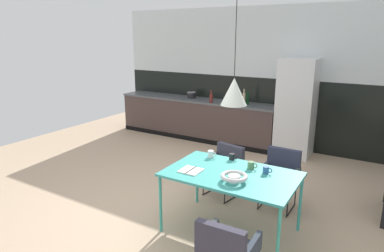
{
  "coord_description": "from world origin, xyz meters",
  "views": [
    {
      "loc": [
        2.46,
        -3.4,
        2.31
      ],
      "look_at": [
        -0.23,
        1.08,
        0.9
      ],
      "focal_mm": 31.47,
      "sensor_mm": 36.0,
      "label": 1
    }
  ],
  "objects_px": {
    "dining_table": "(231,177)",
    "bottle_spice_small": "(244,99)",
    "fruit_bowl": "(234,177)",
    "mug_white_ceramic": "(232,157)",
    "armchair_near_window": "(281,172)",
    "armchair_corner_seat": "(226,247)",
    "pendant_lamp_over_table_near": "(234,92)",
    "refrigerator_column": "(296,108)",
    "cooking_pot": "(191,95)",
    "mug_tall_blue": "(266,170)",
    "bottle_vinegar_dark": "(211,98)",
    "armchair_facing_counter": "(225,163)",
    "mug_short_terracotta": "(211,154)",
    "bottle_oil_tall": "(247,99)",
    "open_book": "(191,170)",
    "mug_dark_espresso": "(251,165)"
  },
  "relations": [
    {
      "from": "mug_dark_espresso",
      "to": "mug_white_ceramic",
      "type": "bearing_deg",
      "value": 153.62
    },
    {
      "from": "bottle_vinegar_dark",
      "to": "armchair_corner_seat",
      "type": "bearing_deg",
      "value": -60.47
    },
    {
      "from": "mug_white_ceramic",
      "to": "mug_short_terracotta",
      "type": "xyz_separation_m",
      "value": [
        -0.28,
        -0.06,
        0.01
      ]
    },
    {
      "from": "armchair_near_window",
      "to": "armchair_corner_seat",
      "type": "bearing_deg",
      "value": 93.18
    },
    {
      "from": "fruit_bowl",
      "to": "cooking_pot",
      "type": "relative_size",
      "value": 1.47
    },
    {
      "from": "mug_white_ceramic",
      "to": "mug_dark_espresso",
      "type": "xyz_separation_m",
      "value": [
        0.32,
        -0.16,
        0.0
      ]
    },
    {
      "from": "armchair_corner_seat",
      "to": "mug_tall_blue",
      "type": "distance_m",
      "value": 1.22
    },
    {
      "from": "dining_table",
      "to": "bottle_spice_small",
      "type": "bearing_deg",
      "value": 110.18
    },
    {
      "from": "fruit_bowl",
      "to": "mug_tall_blue",
      "type": "distance_m",
      "value": 0.46
    },
    {
      "from": "armchair_facing_counter",
      "to": "pendant_lamp_over_table_near",
      "type": "height_order",
      "value": "pendant_lamp_over_table_near"
    },
    {
      "from": "bottle_vinegar_dark",
      "to": "mug_short_terracotta",
      "type": "bearing_deg",
      "value": -62.18
    },
    {
      "from": "armchair_corner_seat",
      "to": "cooking_pot",
      "type": "relative_size",
      "value": 3.74
    },
    {
      "from": "fruit_bowl",
      "to": "mug_white_ceramic",
      "type": "xyz_separation_m",
      "value": [
        -0.3,
        0.6,
        -0.01
      ]
    },
    {
      "from": "mug_tall_blue",
      "to": "mug_dark_espresso",
      "type": "bearing_deg",
      "value": 167.3
    },
    {
      "from": "bottle_spice_small",
      "to": "pendant_lamp_over_table_near",
      "type": "xyz_separation_m",
      "value": [
        1.12,
        -3.06,
        0.67
      ]
    },
    {
      "from": "armchair_corner_seat",
      "to": "open_book",
      "type": "distance_m",
      "value": 1.18
    },
    {
      "from": "mug_white_ceramic",
      "to": "bottle_spice_small",
      "type": "distance_m",
      "value": 2.83
    },
    {
      "from": "bottle_vinegar_dark",
      "to": "mug_white_ceramic",
      "type": "bearing_deg",
      "value": -57.02
    },
    {
      "from": "mug_white_ceramic",
      "to": "bottle_spice_small",
      "type": "height_order",
      "value": "bottle_spice_small"
    },
    {
      "from": "dining_table",
      "to": "cooking_pot",
      "type": "xyz_separation_m",
      "value": [
        -2.49,
        3.23,
        0.27
      ]
    },
    {
      "from": "pendant_lamp_over_table_near",
      "to": "bottle_spice_small",
      "type": "bearing_deg",
      "value": 110.14
    },
    {
      "from": "armchair_near_window",
      "to": "cooking_pot",
      "type": "xyz_separation_m",
      "value": [
        -2.81,
        2.28,
        0.48
      ]
    },
    {
      "from": "fruit_bowl",
      "to": "bottle_vinegar_dark",
      "type": "bearing_deg",
      "value": 121.75
    },
    {
      "from": "armchair_corner_seat",
      "to": "bottle_spice_small",
      "type": "xyz_separation_m",
      "value": [
        -1.52,
        4.03,
        0.56
      ]
    },
    {
      "from": "armchair_corner_seat",
      "to": "pendant_lamp_over_table_near",
      "type": "relative_size",
      "value": 0.6
    },
    {
      "from": "mug_tall_blue",
      "to": "mug_short_terracotta",
      "type": "bearing_deg",
      "value": 169.94
    },
    {
      "from": "dining_table",
      "to": "bottle_spice_small",
      "type": "xyz_separation_m",
      "value": [
        -1.12,
        3.06,
        0.34
      ]
    },
    {
      "from": "armchair_corner_seat",
      "to": "mug_white_ceramic",
      "type": "bearing_deg",
      "value": 110.78
    },
    {
      "from": "armchair_near_window",
      "to": "pendant_lamp_over_table_near",
      "type": "xyz_separation_m",
      "value": [
        -0.31,
        -0.96,
        1.22
      ]
    },
    {
      "from": "mug_tall_blue",
      "to": "bottle_vinegar_dark",
      "type": "height_order",
      "value": "bottle_vinegar_dark"
    },
    {
      "from": "bottle_oil_tall",
      "to": "fruit_bowl",
      "type": "bearing_deg",
      "value": -70.24
    },
    {
      "from": "refrigerator_column",
      "to": "pendant_lamp_over_table_near",
      "type": "relative_size",
      "value": 1.48
    },
    {
      "from": "mug_white_ceramic",
      "to": "mug_short_terracotta",
      "type": "bearing_deg",
      "value": -167.25
    },
    {
      "from": "armchair_facing_counter",
      "to": "refrigerator_column",
      "type": "bearing_deg",
      "value": -89.06
    },
    {
      "from": "refrigerator_column",
      "to": "bottle_oil_tall",
      "type": "bearing_deg",
      "value": 179.7
    },
    {
      "from": "open_book",
      "to": "bottle_vinegar_dark",
      "type": "bearing_deg",
      "value": 113.87
    },
    {
      "from": "armchair_near_window",
      "to": "mug_dark_espresso",
      "type": "relative_size",
      "value": 6.57
    },
    {
      "from": "armchair_facing_counter",
      "to": "mug_tall_blue",
      "type": "relative_size",
      "value": 6.62
    },
    {
      "from": "armchair_facing_counter",
      "to": "mug_white_ceramic",
      "type": "distance_m",
      "value": 0.65
    },
    {
      "from": "mug_short_terracotta",
      "to": "bottle_vinegar_dark",
      "type": "bearing_deg",
      "value": 117.82
    },
    {
      "from": "armchair_near_window",
      "to": "fruit_bowl",
      "type": "relative_size",
      "value": 2.65
    },
    {
      "from": "cooking_pot",
      "to": "bottle_spice_small",
      "type": "bearing_deg",
      "value": -7.06
    },
    {
      "from": "armchair_near_window",
      "to": "fruit_bowl",
      "type": "height_order",
      "value": "fruit_bowl"
    },
    {
      "from": "armchair_corner_seat",
      "to": "mug_dark_espresso",
      "type": "bearing_deg",
      "value": 99.87
    },
    {
      "from": "armchair_corner_seat",
      "to": "mug_dark_espresso",
      "type": "relative_size",
      "value": 6.32
    },
    {
      "from": "open_book",
      "to": "pendant_lamp_over_table_near",
      "type": "relative_size",
      "value": 0.19
    },
    {
      "from": "cooking_pot",
      "to": "bottle_spice_small",
      "type": "relative_size",
      "value": 0.6
    },
    {
      "from": "fruit_bowl",
      "to": "cooking_pot",
      "type": "height_order",
      "value": "cooking_pot"
    },
    {
      "from": "armchair_corner_seat",
      "to": "mug_tall_blue",
      "type": "relative_size",
      "value": 6.88
    },
    {
      "from": "refrigerator_column",
      "to": "armchair_corner_seat",
      "type": "height_order",
      "value": "refrigerator_column"
    }
  ]
}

